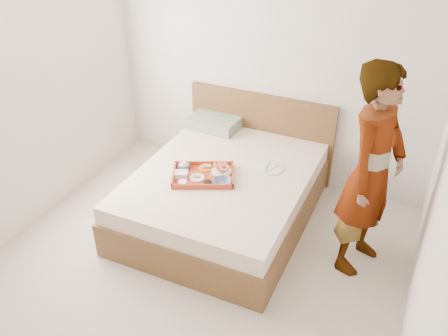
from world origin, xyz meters
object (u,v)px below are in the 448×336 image
at_px(bed, 224,195).
at_px(tray, 203,175).
at_px(person, 372,173).
at_px(dinner_plate, 270,169).

distance_m(bed, tray, 0.36).
bearing_deg(tray, person, -21.21).
xyz_separation_m(dinner_plate, person, (0.95, -0.31, 0.39)).
height_order(bed, tray, tray).
height_order(tray, dinner_plate, tray).
bearing_deg(dinner_plate, tray, -142.82).
relative_size(tray, person, 0.31).
relative_size(dinner_plate, person, 0.13).
bearing_deg(bed, person, -2.79).
distance_m(bed, dinner_plate, 0.53).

